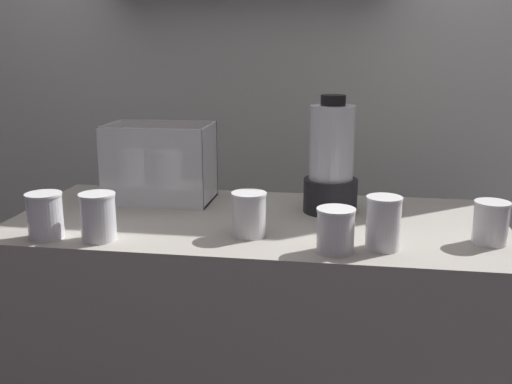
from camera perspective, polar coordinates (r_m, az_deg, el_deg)
The scene contains 10 objects.
counter at distance 1.86m, azimuth -0.00°, elevation -16.04°, with size 1.40×0.64×0.90m, color #9E998E.
back_wall_unit at distance 2.37m, azimuth 2.76°, elevation 11.27°, with size 2.60×0.24×2.50m.
carrot_display_bin at distance 1.88m, azimuth -8.99°, elevation 1.44°, with size 0.33×0.20×0.25m.
blender_pitcher at distance 1.73m, azimuth 7.35°, elevation 2.76°, with size 0.16×0.16×0.35m.
juice_cup_mango_far_left at distance 1.59m, azimuth -19.85°, elevation -2.46°, with size 0.09×0.09×0.12m.
juice_cup_orange_left at distance 1.54m, azimuth -15.13°, elevation -2.57°, with size 0.09×0.09×0.12m.
juice_cup_orange_middle at distance 1.52m, azimuth -0.69°, elevation -2.49°, with size 0.09×0.09×0.12m.
juice_cup_mango_right at distance 1.42m, azimuth 7.76°, elevation -4.03°, with size 0.09×0.09×0.11m.
juice_cup_beet_far_right at distance 1.45m, azimuth 12.29°, elevation -3.26°, with size 0.09×0.09×0.13m.
juice_cup_beet_rightmost at distance 1.57m, azimuth 21.91°, elevation -2.95°, with size 0.09×0.09×0.11m.
Camera 1 is at (0.25, -1.59, 1.39)m, focal length 41.01 mm.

